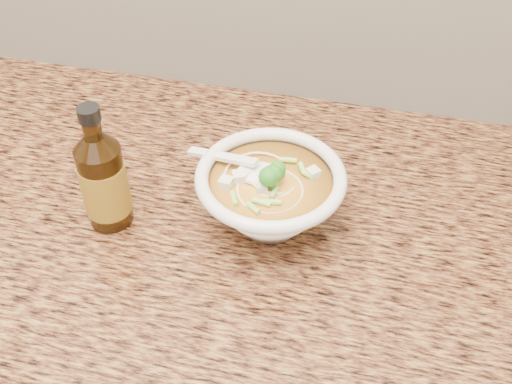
# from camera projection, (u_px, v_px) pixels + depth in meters

# --- Properties ---
(cabinet) EXTENTS (4.00, 0.65, 0.86)m
(cabinet) POSITION_uv_depth(u_px,v_px,m) (180.00, 373.00, 1.25)
(cabinet) COLOR #321E0F
(cabinet) RESTS_ON ground
(counter_slab) EXTENTS (4.00, 0.68, 0.04)m
(counter_slab) POSITION_uv_depth(u_px,v_px,m) (155.00, 211.00, 0.94)
(counter_slab) COLOR olive
(counter_slab) RESTS_ON cabinet
(soup_bowl) EXTENTS (0.23, 0.20, 0.11)m
(soup_bowl) POSITION_uv_depth(u_px,v_px,m) (270.00, 197.00, 0.87)
(soup_bowl) COLOR white
(soup_bowl) RESTS_ON counter_slab
(hot_sauce_bottle) EXTENTS (0.08, 0.08, 0.19)m
(hot_sauce_bottle) POSITION_uv_depth(u_px,v_px,m) (104.00, 181.00, 0.85)
(hot_sauce_bottle) COLOR #371E07
(hot_sauce_bottle) RESTS_ON counter_slab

